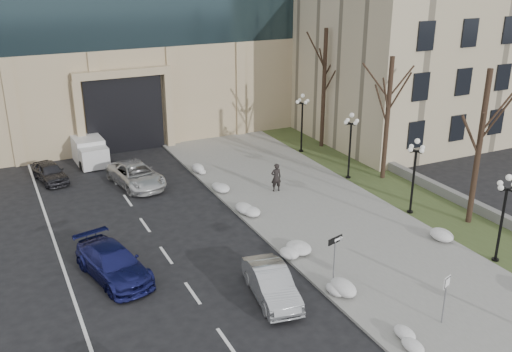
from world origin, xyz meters
The scene contains 27 objects.
sidewalk centered at (3.50, 14.00, 0.06)m, with size 9.00×40.00×0.12m, color gray.
curb centered at (-1.00, 14.00, 0.07)m, with size 0.30×40.00×0.14m, color gray.
grass_strip centered at (10.00, 14.00, 0.05)m, with size 4.00×40.00×0.10m, color #3C4924.
stone_wall centered at (12.00, 16.00, 0.35)m, with size 0.50×30.00×0.70m, color slate.
classical_building centered at (22.00, 27.98, 6.00)m, with size 22.00×18.12×12.00m.
car_b centered at (-3.42, 8.07, 0.74)m, with size 1.56×4.47×1.47m, color #A7AAAF.
car_c centered at (-9.40, 12.99, 0.77)m, with size 2.16×5.31×1.54m, color navy.
car_d centered at (-5.30, 24.30, 0.76)m, with size 2.51×5.44×1.51m, color silver.
car_e centered at (-10.43, 27.66, 0.68)m, with size 1.60×3.96×1.35m, color #2F2E33.
pedestrian centered at (2.61, 19.03, 1.07)m, with size 0.69×0.46×1.90m, color black.
box_truck centered at (-7.24, 31.18, 0.90)m, with size 2.26×5.94×1.86m.
one_way_sign centered at (-0.20, 7.72, 2.13)m, with size 0.97×0.36×2.58m.
keep_sign centered at (2.07, 3.12, 1.71)m, with size 0.48×0.20×2.32m.
snow_clump_b centered at (-0.37, 2.51, 0.30)m, with size 1.10×1.60×0.36m, color silver.
snow_clump_c centered at (-0.57, 7.13, 0.30)m, with size 1.10×1.60×0.36m, color silver.
snow_clump_d centered at (-0.61, 11.19, 0.30)m, with size 1.10×1.60×0.36m, color silver.
snow_clump_e centered at (-0.73, 16.42, 0.30)m, with size 1.10×1.60×0.36m, color silver.
snow_clump_f centered at (-0.48, 20.91, 0.30)m, with size 1.10×1.60×0.36m, color silver.
snow_clump_g centered at (-0.58, 24.63, 0.30)m, with size 1.10×1.60×0.36m, color silver.
snow_clump_i centered at (7.56, 9.31, 0.30)m, with size 1.10×1.60×0.36m, color silver.
lamppost_a centered at (8.30, 6.00, 3.07)m, with size 1.18×1.18×4.76m.
lamppost_b centered at (8.30, 12.50, 3.07)m, with size 1.18×1.18×4.76m.
lamppost_c centered at (8.30, 19.00, 3.07)m, with size 1.18×1.18×4.76m.
lamppost_d centered at (8.30, 25.50, 3.07)m, with size 1.18×1.18×4.76m.
tree_near centered at (10.50, 10.00, 5.83)m, with size 3.20×3.20×9.00m.
tree_mid centered at (10.50, 18.00, 5.50)m, with size 3.20×3.20×8.50m.
tree_far centered at (10.50, 26.00, 6.15)m, with size 3.20×3.20×9.50m.
Camera 1 is at (-13.77, -11.57, 14.38)m, focal length 40.00 mm.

